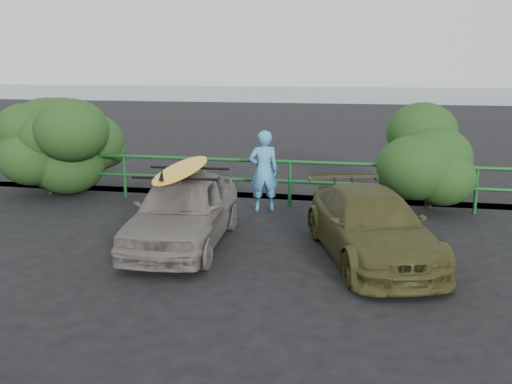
% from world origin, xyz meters
% --- Properties ---
extents(ground, '(80.00, 80.00, 0.00)m').
position_xyz_m(ground, '(0.00, 0.00, 0.00)').
color(ground, black).
extents(ocean, '(200.00, 200.00, 0.00)m').
position_xyz_m(ocean, '(0.00, 60.00, 0.00)').
color(ocean, slate).
rests_on(ocean, ground).
extents(guardrail, '(14.00, 0.08, 1.04)m').
position_xyz_m(guardrail, '(0.00, 5.00, 0.52)').
color(guardrail, '#154C1F').
rests_on(guardrail, ground).
extents(shrub_left, '(3.20, 2.40, 2.18)m').
position_xyz_m(shrub_left, '(-4.80, 5.40, 1.09)').
color(shrub_left, '#204118').
rests_on(shrub_left, ground).
extents(shrub_right, '(3.20, 2.40, 2.05)m').
position_xyz_m(shrub_right, '(5.00, 5.50, 1.02)').
color(shrub_right, '#204118').
rests_on(shrub_right, ground).
extents(sedan, '(1.72, 3.81, 1.27)m').
position_xyz_m(sedan, '(-0.43, 1.76, 0.64)').
color(sedan, '#67615C').
rests_on(sedan, ground).
extents(olive_vehicle, '(2.67, 4.12, 1.11)m').
position_xyz_m(olive_vehicle, '(2.82, 1.68, 0.55)').
color(olive_vehicle, '#3C3B1A').
rests_on(olive_vehicle, ground).
extents(man, '(0.75, 0.61, 1.77)m').
position_xyz_m(man, '(0.51, 4.40, 0.88)').
color(man, '#408BC1').
rests_on(man, ground).
extents(roof_rack, '(1.53, 1.11, 0.05)m').
position_xyz_m(roof_rack, '(-0.43, 1.76, 1.30)').
color(roof_rack, black).
rests_on(roof_rack, sedan).
extents(surfboard, '(0.77, 2.90, 0.09)m').
position_xyz_m(surfboard, '(-0.43, 1.76, 1.36)').
color(surfboard, gold).
rests_on(surfboard, roof_rack).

